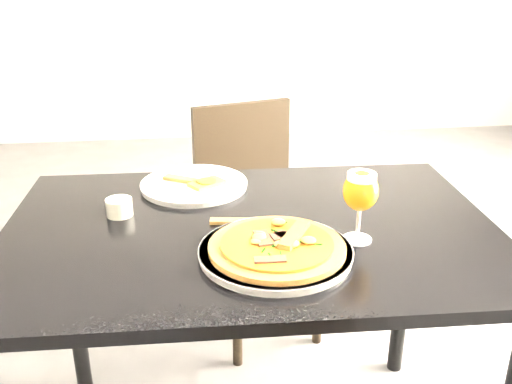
{
  "coord_description": "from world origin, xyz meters",
  "views": [
    {
      "loc": [
        -0.4,
        -1.47,
        1.36
      ],
      "look_at": [
        -0.24,
        -0.21,
        0.83
      ],
      "focal_mm": 40.0,
      "sensor_mm": 36.0,
      "label": 1
    }
  ],
  "objects": [
    {
      "name": "loose_crust",
      "position": [
        -0.29,
        -0.2,
        0.75
      ],
      "size": [
        0.11,
        0.04,
        0.01
      ],
      "primitive_type": "cube",
      "rotation": [
        0.0,
        0.0,
        -0.14
      ],
      "color": "olive",
      "rests_on": "dining_table"
    },
    {
      "name": "dining_table",
      "position": [
        -0.25,
        -0.23,
        0.66
      ],
      "size": [
        1.22,
        0.84,
        0.75
      ],
      "rotation": [
        0.0,
        0.0,
        -0.03
      ],
      "color": "black",
      "rests_on": "ground"
    },
    {
      "name": "crust_scraps",
      "position": [
        -0.37,
        0.03,
        0.77
      ],
      "size": [
        0.18,
        0.13,
        0.01
      ],
      "rotation": [
        0.0,
        0.0,
        -0.09
      ],
      "color": "olive",
      "rests_on": "plate_second"
    },
    {
      "name": "chair_far",
      "position": [
        -0.16,
        0.45,
        0.48
      ],
      "size": [
        0.49,
        0.49,
        0.86
      ],
      "rotation": [
        0.0,
        0.0,
        0.28
      ],
      "color": "black",
      "rests_on": "ground"
    },
    {
      "name": "sauce_cup",
      "position": [
        -0.57,
        -0.12,
        0.77
      ],
      "size": [
        0.07,
        0.07,
        0.04
      ],
      "color": "beige",
      "rests_on": "dining_table"
    },
    {
      "name": "plate_second",
      "position": [
        -0.38,
        0.04,
        0.76
      ],
      "size": [
        0.31,
        0.31,
        0.02
      ],
      "primitive_type": "cylinder",
      "rotation": [
        0.0,
        0.0,
        -0.03
      ],
      "color": "silver",
      "rests_on": "dining_table"
    },
    {
      "name": "beer_glass",
      "position": [
        -0.02,
        -0.33,
        0.87
      ],
      "size": [
        0.08,
        0.08,
        0.17
      ],
      "color": "silver",
      "rests_on": "dining_table"
    },
    {
      "name": "plate_main",
      "position": [
        -0.22,
        -0.38,
        0.76
      ],
      "size": [
        0.43,
        0.43,
        0.02
      ],
      "primitive_type": "cylinder",
      "rotation": [
        0.0,
        0.0,
        0.34
      ],
      "color": "silver",
      "rests_on": "dining_table"
    },
    {
      "name": "pizza",
      "position": [
        -0.21,
        -0.39,
        0.78
      ],
      "size": [
        0.3,
        0.3,
        0.03
      ],
      "rotation": [
        0.0,
        0.0,
        0.73
      ],
      "color": "olive",
      "rests_on": "plate_main"
    }
  ]
}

